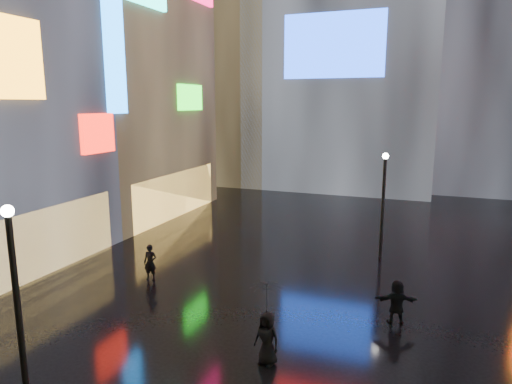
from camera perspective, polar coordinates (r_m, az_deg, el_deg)
The scene contains 9 objects.
ground at distance 21.99m, azimuth 7.56°, elevation -9.09°, with size 140.00×140.00×0.00m, color black.
building_left_far at distance 33.46m, azimuth -18.02°, elevation 16.44°, with size 10.28×12.00×22.00m.
tower_flank_left at distance 46.39m, azimuth -3.07°, elevation 17.80°, with size 10.00×10.00×26.00m, color black.
lamp_near at distance 12.77m, azimuth -27.76°, elevation -11.36°, with size 0.30×0.30×5.20m.
lamp_far at distance 23.03m, azimuth 15.61°, elevation -0.87°, with size 0.30×0.30×5.20m.
pedestrian_4 at distance 13.95m, azimuth 1.39°, elevation -17.81°, with size 0.79×0.51×1.61m, color black.
pedestrian_5 at distance 16.90m, azimuth 17.17°, elevation -13.02°, with size 1.45×0.46×1.57m, color black.
pedestrian_6 at distance 20.40m, azimuth -13.08°, elevation -8.58°, with size 0.57×0.37×1.56m, color black.
umbrella_2 at distance 13.38m, azimuth 1.41°, elevation -13.03°, with size 1.02×1.03×0.93m, color black.
Camera 1 is at (4.63, -0.13, 7.54)m, focal length 32.00 mm.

